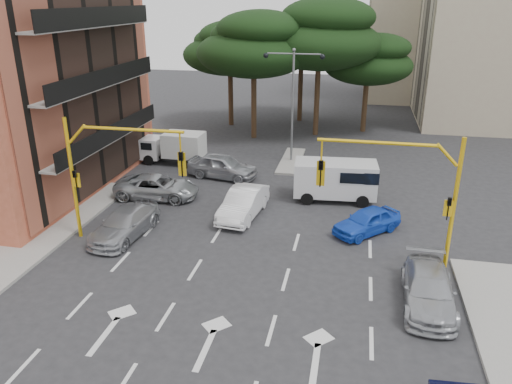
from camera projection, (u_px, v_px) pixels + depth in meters
The scene contains 19 objects.
ground at pixel (240, 274), 21.36m from camera, with size 120.00×120.00×0.00m, color #28282B.
median_strip at pixel (291, 161), 35.92m from camera, with size 1.40×6.00×0.15m, color gray.
apartment_beige_far at pixel (442, 23), 55.98m from camera, with size 16.20×12.15×16.70m.
pine_left_near at pixel (254, 44), 39.34m from camera, with size 9.15×9.15×10.23m.
pine_center at pixel (320, 34), 39.97m from camera, with size 9.98×9.98×11.16m.
pine_left_far at pixel (230, 48), 43.80m from camera, with size 8.32×8.32×9.30m.
pine_right at pixel (369, 59), 41.80m from camera, with size 7.49×7.49×8.37m.
pine_back at pixel (303, 38), 45.16m from camera, with size 9.15×9.15×10.23m.
signal_mast_right at pixel (411, 185), 20.48m from camera, with size 5.79×0.37×6.00m.
signal_mast_left at pixel (105, 164), 23.04m from camera, with size 5.79×0.37×6.00m.
street_lamp_center at pixel (293, 86), 33.96m from camera, with size 4.16×0.36×7.77m.
car_white_hatch at pixel (243, 203), 26.78m from camera, with size 1.59×4.56×1.50m, color white.
car_blue_compact at pixel (367, 221), 24.92m from camera, with size 1.51×3.76×1.28m, color blue.
car_silver_wagon at pixel (125, 223), 24.57m from camera, with size 1.91×4.70×1.36m, color #999BA0.
car_silver_cross_a at pixel (157, 187), 29.27m from camera, with size 2.24×4.86×1.35m, color #A2A5A9.
car_silver_cross_b at pixel (222, 166), 32.52m from camera, with size 1.86×4.62×1.57m, color #A9ABB1.
car_silver_parked at pixel (428, 289), 19.05m from camera, with size 1.89×4.65×1.35m, color #A2A4AA.
van_white at pixel (335, 181), 28.85m from camera, with size 2.11×4.67×2.33m, color silver, non-canonical shape.
box_truck_a at pixel (173, 148), 35.25m from camera, with size 1.92×4.56×2.24m, color silver, non-canonical shape.
Camera 1 is at (4.45, -18.07, 11.10)m, focal length 35.00 mm.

